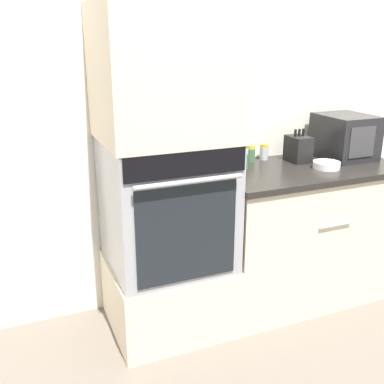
{
  "coord_description": "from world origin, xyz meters",
  "views": [
    {
      "loc": [
        -1.07,
        -1.86,
        1.58
      ],
      "look_at": [
        -0.22,
        0.21,
        0.83
      ],
      "focal_mm": 42.0,
      "sensor_mm": 36.0,
      "label": 1
    }
  ],
  "objects": [
    {
      "name": "condiment_jar_near",
      "position": [
        0.19,
        0.38,
        0.92
      ],
      "size": [
        0.05,
        0.05,
        0.12
      ],
      "color": "#427047",
      "rests_on": "counter_unit"
    },
    {
      "name": "oven_cabinet_upper",
      "position": [
        -0.33,
        0.3,
        1.43
      ],
      "size": [
        0.66,
        0.6,
        0.66
      ],
      "color": "beige",
      "rests_on": "wall_oven"
    },
    {
      "name": "condiment_jar_far",
      "position": [
        0.31,
        0.53,
        0.91
      ],
      "size": [
        0.06,
        0.06,
        0.1
      ],
      "color": "#427047",
      "rests_on": "counter_unit"
    },
    {
      "name": "microwave",
      "position": [
        0.92,
        0.39,
        1.0
      ],
      "size": [
        0.3,
        0.36,
        0.28
      ],
      "color": "#232326",
      "rests_on": "counter_unit"
    },
    {
      "name": "knife_block",
      "position": [
        0.59,
        0.41,
        0.94
      ],
      "size": [
        0.12,
        0.16,
        0.21
      ],
      "color": "black",
      "rests_on": "counter_unit"
    },
    {
      "name": "ground_plane",
      "position": [
        0.0,
        0.0,
        0.0
      ],
      "size": [
        12.0,
        12.0,
        0.0
      ],
      "primitive_type": "plane",
      "color": "#6B6056"
    },
    {
      "name": "counter_unit",
      "position": [
        0.57,
        0.3,
        0.43
      ],
      "size": [
        1.16,
        0.63,
        0.86
      ],
      "color": "beige",
      "rests_on": "ground_plane"
    },
    {
      "name": "bowl",
      "position": [
        0.65,
        0.21,
        0.88
      ],
      "size": [
        0.16,
        0.16,
        0.04
      ],
      "color": "white",
      "rests_on": "counter_unit"
    },
    {
      "name": "oven_cabinet_base",
      "position": [
        -0.33,
        0.3,
        0.2
      ],
      "size": [
        0.66,
        0.6,
        0.4
      ],
      "color": "beige",
      "rests_on": "ground_plane"
    },
    {
      "name": "wall_oven",
      "position": [
        -0.33,
        0.3,
        0.75
      ],
      "size": [
        0.63,
        0.64,
        0.7
      ],
      "color": "#9EA0A5",
      "rests_on": "oven_cabinet_base"
    },
    {
      "name": "wall_back",
      "position": [
        0.0,
        0.63,
        1.25
      ],
      "size": [
        8.0,
        0.05,
        2.5
      ],
      "color": "silver",
      "rests_on": "ground_plane"
    },
    {
      "name": "condiment_jar_mid",
      "position": [
        0.42,
        0.54,
        0.91
      ],
      "size": [
        0.05,
        0.05,
        0.1
      ],
      "color": "silver",
      "rests_on": "counter_unit"
    }
  ]
}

